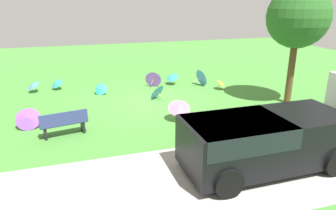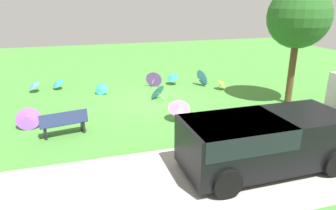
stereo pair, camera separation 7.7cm
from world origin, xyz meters
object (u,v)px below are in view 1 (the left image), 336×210
parasol_teal_4 (56,83)px  parasol_blue_2 (33,85)px  parasol_blue_1 (156,91)px  parasol_purple_1 (28,118)px  parasol_teal_1 (100,89)px  park_bench (64,123)px  parasol_purple_0 (154,79)px  parasol_pink_4 (179,107)px  van_dark (260,139)px  parasol_teal_3 (172,77)px  parasol_blue_0 (203,77)px  parasol_orange_0 (222,83)px  shade_tree (298,18)px

parasol_teal_4 → parasol_blue_2: bearing=10.5°
parasol_blue_1 → parasol_purple_1: bearing=20.2°
parasol_teal_1 → parasol_purple_1: (2.97, 3.57, 0.12)m
park_bench → parasol_purple_0: (-4.58, -5.24, -0.03)m
parasol_teal_1 → parasol_pink_4: (-2.60, 4.48, 0.28)m
parasol_purple_0 → parasol_teal_4: parasol_purple_0 is taller
park_bench → parasol_purple_0: bearing=-131.2°
park_bench → parasol_teal_1: 4.93m
parasol_blue_1 → parasol_pink_4: size_ratio=0.97×
parasol_pink_4 → parasol_purple_1: parasol_pink_4 is taller
parasol_blue_2 → parasol_blue_1: bearing=152.6°
parasol_pink_4 → parasol_teal_4: bearing=-52.1°
van_dark → parasol_purple_0: (0.62, -9.16, -0.47)m
parasol_purple_1 → parasol_teal_3: bearing=-148.4°
parasol_purple_0 → parasol_blue_2: bearing=-7.2°
parasol_blue_1 → parasol_teal_4: (4.57, -3.16, -0.03)m
parasol_teal_1 → parasol_blue_0: bearing=-179.1°
parasol_blue_2 → parasol_orange_0: bearing=165.9°
shade_tree → parasol_blue_1: shade_tree is taller
parasol_teal_4 → parasol_pink_4: 7.68m
parasol_purple_0 → parasol_orange_0: size_ratio=1.29×
parasol_pink_4 → parasol_blue_1: bearing=-87.1°
parasol_orange_0 → parasol_blue_2: bearing=-14.1°
parasol_blue_0 → parasol_blue_1: bearing=28.1°
parasol_blue_0 → parasol_purple_0: parasol_blue_0 is taller
van_dark → shade_tree: shade_tree is taller
parasol_purple_1 → parasol_teal_4: bearing=-99.4°
park_bench → parasol_orange_0: 8.68m
shade_tree → parasol_blue_0: 5.74m
park_bench → parasol_purple_1: 1.67m
shade_tree → parasol_purple_0: size_ratio=5.46×
parasol_purple_1 → parasol_blue_1: bearing=-159.8°
parasol_blue_1 → parasol_blue_2: bearing=-27.4°
parasol_teal_4 → parasol_pink_4: parasol_pink_4 is taller
parasol_purple_0 → parasol_teal_4: bearing=-11.0°
parasol_orange_0 → parasol_purple_1: size_ratio=0.81×
parasol_blue_1 → parasol_teal_4: parasol_blue_1 is taller
parasol_teal_1 → parasol_teal_4: parasol_teal_4 is taller
parasol_teal_3 → parasol_purple_1: 8.16m
parasol_blue_0 → parasol_purple_0: 2.71m
parasol_orange_0 → parasol_purple_1: bearing=15.7°
parasol_teal_4 → parasol_teal_3: bearing=171.8°
parasol_purple_0 → shade_tree: bearing=139.5°
parasol_blue_1 → parasol_blue_2: size_ratio=1.21×
park_bench → parasol_teal_3: size_ratio=1.85×
park_bench → parasol_blue_1: bearing=-143.5°
shade_tree → parasol_blue_1: size_ratio=5.30×
parasol_blue_0 → parasol_purple_0: bearing=-11.1°
parasol_blue_0 → parasol_purple_0: (2.65, -0.52, -0.02)m
parasol_pink_4 → parasol_purple_1: bearing=-9.3°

